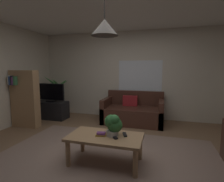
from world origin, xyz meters
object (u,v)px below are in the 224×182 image
Objects in this scene: tv at (51,92)px; bookshelf_corner at (25,98)px; remote_on_table_0 at (125,134)px; coffee_table at (105,140)px; book_on_table_1 at (101,133)px; pendant_lamp at (105,27)px; tv_stand at (52,110)px; potted_palm_corner at (59,98)px; potted_plant_on_table at (113,124)px; remote_on_table_1 at (114,137)px; book_on_table_0 at (101,135)px; couch_under_window at (133,113)px.

bookshelf_corner is at bearing -103.23° from tv.
tv reaches higher than remote_on_table_0.
book_on_table_1 is at bearing -161.13° from coffee_table.
book_on_table_1 is 0.21× the size of pendant_lamp.
bookshelf_corner reaches higher than tv_stand.
potted_palm_corner is 1.34m from bookshelf_corner.
bookshelf_corner reaches higher than coffee_table.
tv is at bearing 142.34° from potted_plant_on_table.
coffee_table is at bearing 127.71° from remote_on_table_1.
potted_plant_on_table is 0.53× the size of pendant_lamp.
tv reaches higher than coffee_table.
pendant_lamp is (0.07, 0.01, 1.56)m from book_on_table_0.
book_on_table_1 is 2.91m from tv.
bookshelf_corner is (-2.52, -1.06, 0.44)m from couch_under_window.
pendant_lamp reaches higher than bookshelf_corner.
potted_palm_corner is (-0.10, 0.51, 0.26)m from tv_stand.
book_on_table_1 is 1.54m from pendant_lamp.
book_on_table_0 is 1.19× the size of book_on_table_1.
pendant_lamp is at bearing 18.87° from book_on_table_1.
remote_on_table_0 is at bearing -34.93° from tv.
potted_palm_corner reaches higher than book_on_table_0.
potted_plant_on_table is at bearing 74.11° from remote_on_table_1.
couch_under_window is at bearing 86.22° from book_on_table_0.
couch_under_window is 2.19m from remote_on_table_1.
remote_on_table_0 is 0.19m from remote_on_table_1.
potted_plant_on_table is 2.76m from bookshelf_corner.
potted_plant_on_table is (0.12, 0.04, 0.25)m from coffee_table.
remote_on_table_0 is 1.59m from pendant_lamp.
bookshelf_corner is (-2.56, 1.04, 0.10)m from potted_plant_on_table.
book_on_table_1 reaches higher than remote_on_table_1.
remote_on_table_1 is at bearing -6.83° from book_on_table_0.
pendant_lamp is at bearing -23.94° from bookshelf_corner.
couch_under_window is at bearing 52.63° from remote_on_table_1.
potted_plant_on_table is at bearing 15.88° from book_on_table_0.
book_on_table_0 is at bearing -172.48° from coffee_table.
tv_stand is 1.07× the size of tv.
potted_plant_on_table is at bearing -37.66° from tv.
remote_on_table_1 is at bearing -66.58° from potted_plant_on_table.
couch_under_window reaches higher than book_on_table_0.
tv is at bearing -79.30° from potted_palm_corner.
couch_under_window is 4.81× the size of potted_plant_on_table.
pendant_lamp reaches higher than book_on_table_0.
potted_plant_on_table reaches higher than book_on_table_0.
tv is at bearing 76.77° from bookshelf_corner.
potted_plant_on_table is at bearing -37.98° from tv_stand.
potted_plant_on_table is at bearing 19.88° from book_on_table_1.
potted_palm_corner is at bearing 86.28° from bookshelf_corner.
couch_under_window is 2.56× the size of pendant_lamp.
potted_palm_corner reaches higher than tv_stand.
couch_under_window is at bearing 6.15° from tv_stand.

